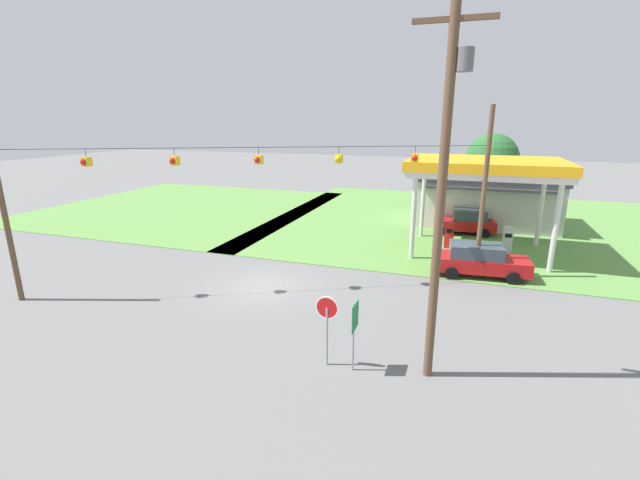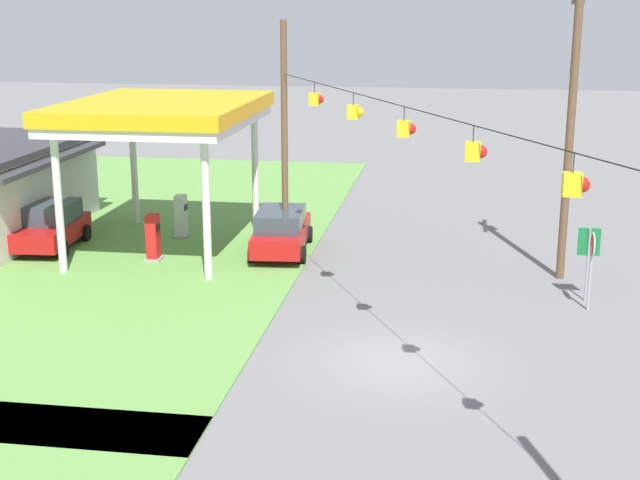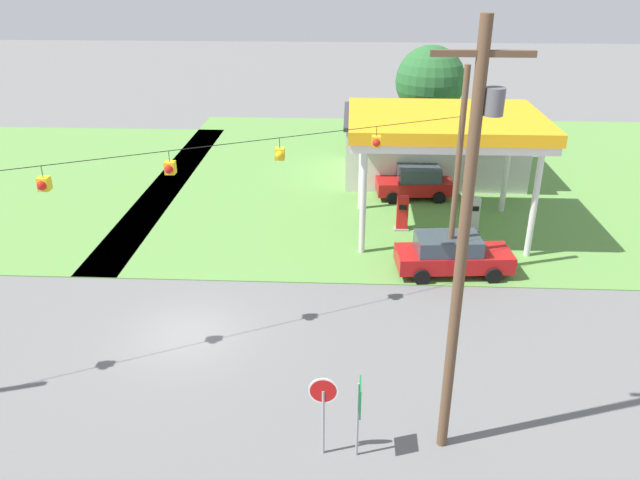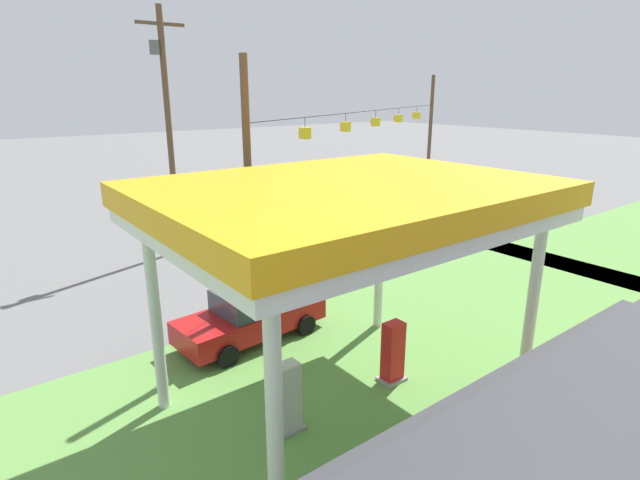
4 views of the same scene
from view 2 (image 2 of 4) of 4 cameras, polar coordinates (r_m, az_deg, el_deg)
The scene contains 10 objects.
ground_plane at distance 24.16m, azimuth 5.02°, elevation -7.77°, with size 160.00×160.00×0.00m, color slate.
gas_station_canopy at distance 34.36m, azimuth -10.04°, elevation 7.92°, with size 8.84×6.73×5.77m.
fuel_pump_near at distance 33.58m, azimuth -10.63°, elevation 0.08°, with size 0.71×0.56×1.77m.
fuel_pump_far at distance 36.73m, azimuth -8.87°, elevation 1.44°, with size 0.71×0.56×1.77m.
car_at_pumps_front at distance 34.02m, azimuth -2.50°, elevation 0.62°, with size 4.95×2.41×1.74m.
car_at_pumps_rear at distance 36.18m, azimuth -16.83°, elevation 0.89°, with size 4.21×2.32×1.81m.
stop_sign_roadside at distance 28.69m, azimuth 17.01°, elevation -0.87°, with size 0.80×0.08×2.50m.
route_sign at distance 29.63m, azimuth 16.81°, elevation -0.57°, with size 0.10×0.70×2.40m.
utility_pole_main at distance 31.07m, azimuth 15.86°, elevation 8.84°, with size 2.20×0.44×11.35m.
signal_span_gantry at distance 22.74m, azimuth 5.33°, elevation 3.55°, with size 20.11×10.24×8.74m.
Camera 2 is at (-22.26, -1.35, 9.30)m, focal length 50.00 mm.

